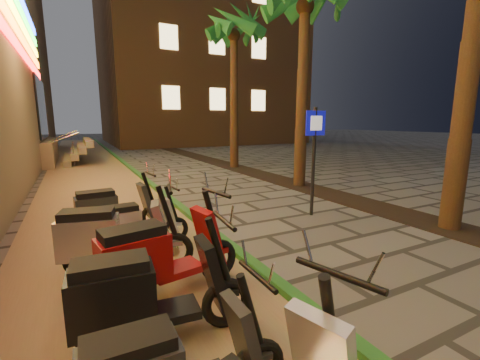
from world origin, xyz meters
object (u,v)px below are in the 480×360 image
pedestrian_sign (314,147)px  scooter_9 (135,224)px  scooter_6 (143,296)px  scooter_8 (111,238)px  scooter_7 (157,257)px  scooter_10 (111,210)px

pedestrian_sign → scooter_9: (-4.06, -0.27, -1.15)m
scooter_6 → scooter_8: scooter_8 is taller
scooter_6 → pedestrian_sign: bearing=37.6°
pedestrian_sign → scooter_8: bearing=-168.1°
scooter_6 → scooter_7: scooter_7 is taller
pedestrian_sign → scooter_7: 4.66m
scooter_10 → scooter_6: bearing=-96.0°
scooter_8 → scooter_10: scooter_8 is taller
scooter_7 → scooter_9: size_ratio=1.22×
scooter_6 → scooter_9: bearing=87.6°
scooter_7 → pedestrian_sign: bearing=16.2°
pedestrian_sign → scooter_8: size_ratio=1.36×
scooter_6 → scooter_7: (0.31, 0.78, 0.02)m
scooter_6 → scooter_7: size_ratio=0.96×
scooter_8 → scooter_9: 0.92m
scooter_6 → scooter_10: bearing=94.2°
scooter_6 → scooter_10: size_ratio=1.05×
pedestrian_sign → scooter_8: 4.75m
scooter_8 → scooter_9: (0.46, 0.79, -0.10)m
scooter_6 → scooter_9: (0.34, 2.51, -0.08)m
pedestrian_sign → scooter_10: (-4.33, 0.66, -1.09)m
scooter_9 → scooter_10: size_ratio=0.89×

